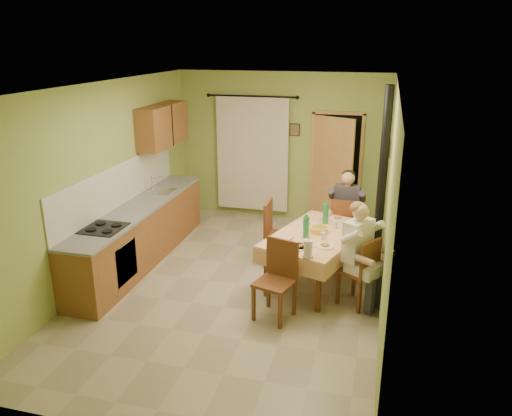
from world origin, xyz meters
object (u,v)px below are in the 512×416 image
(dining_table, at_px, (316,258))
(chair_left, at_px, (280,247))
(chair_near, at_px, (275,296))
(chair_right, at_px, (358,285))
(man_right, at_px, (360,243))
(stove_flue, at_px, (379,215))
(man_far, at_px, (346,204))
(chair_far, at_px, (344,239))

(dining_table, height_order, chair_left, chair_left)
(chair_near, xyz_separation_m, chair_left, (-0.26, 1.54, 0.00))
(chair_right, bearing_deg, dining_table, 83.75)
(chair_left, relative_size, man_right, 0.74)
(stove_flue, bearing_deg, chair_near, -131.85)
(chair_near, relative_size, stove_flue, 0.36)
(chair_left, distance_m, stove_flue, 1.64)
(chair_near, relative_size, man_far, 0.72)
(chair_near, bearing_deg, man_far, -91.03)
(dining_table, distance_m, stove_flue, 1.08)
(man_far, bearing_deg, chair_near, -106.00)
(chair_right, relative_size, stove_flue, 0.34)
(chair_right, distance_m, man_far, 1.70)
(chair_far, xyz_separation_m, man_far, (0.00, 0.01, 0.59))
(chair_far, height_order, chair_left, chair_left)
(chair_near, bearing_deg, chair_left, -63.84)
(chair_near, height_order, stove_flue, stove_flue)
(man_right, height_order, stove_flue, stove_flue)
(stove_flue, bearing_deg, man_far, 122.34)
(man_right, distance_m, stove_flue, 0.79)
(dining_table, height_order, chair_near, chair_near)
(dining_table, xyz_separation_m, chair_right, (0.62, -0.51, -0.09))
(chair_near, bearing_deg, chair_far, -91.14)
(dining_table, height_order, chair_right, chair_right)
(dining_table, distance_m, chair_far, 1.09)
(dining_table, relative_size, chair_far, 1.97)
(dining_table, bearing_deg, chair_far, 91.05)
(dining_table, height_order, chair_far, chair_far)
(chair_right, height_order, man_far, man_far)
(chair_right, bearing_deg, chair_near, 153.07)
(chair_right, xyz_separation_m, man_far, (-0.31, 1.56, 0.59))
(dining_table, xyz_separation_m, man_far, (0.31, 1.06, 0.50))
(chair_far, height_order, stove_flue, stove_flue)
(chair_far, relative_size, man_far, 0.72)
(chair_right, bearing_deg, chair_far, 44.24)
(stove_flue, bearing_deg, chair_right, -105.01)
(chair_far, xyz_separation_m, stove_flue, (0.51, -0.80, 0.73))
(man_far, height_order, man_right, same)
(chair_near, relative_size, chair_left, 0.98)
(stove_flue, bearing_deg, chair_far, 122.84)
(chair_left, relative_size, man_far, 0.74)
(chair_far, bearing_deg, dining_table, -104.99)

